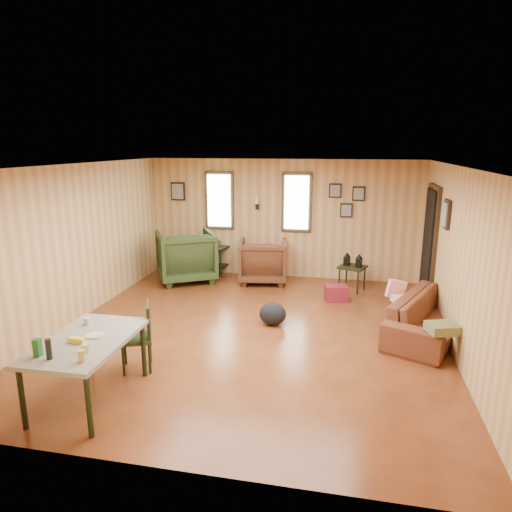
{
  "coord_description": "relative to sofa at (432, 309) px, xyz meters",
  "views": [
    {
      "loc": [
        1.34,
        -6.1,
        2.68
      ],
      "look_at": [
        0.0,
        0.4,
        1.05
      ],
      "focal_mm": 32.0,
      "sensor_mm": 36.0,
      "label": 1
    }
  ],
  "objects": [
    {
      "name": "recliner_brown",
      "position": [
        -2.85,
        2.1,
        0.08
      ],
      "size": [
        1.03,
        0.98,
        0.94
      ],
      "primitive_type": "imported",
      "rotation": [
        0.0,
        0.0,
        3.3
      ],
      "color": "#4E2917",
      "rests_on": "ground"
    },
    {
      "name": "end_table",
      "position": [
        -3.97,
        2.5,
        0.02
      ],
      "size": [
        0.66,
        0.62,
        0.74
      ],
      "rotation": [
        0.0,
        0.0,
        -0.18
      ],
      "color": "black",
      "rests_on": "ground"
    },
    {
      "name": "sofa",
      "position": [
        0.0,
        0.0,
        0.0
      ],
      "size": [
        1.36,
        2.07,
        0.78
      ],
      "primitive_type": "imported",
      "rotation": [
        0.0,
        0.0,
        1.15
      ],
      "color": "brown",
      "rests_on": "ground"
    },
    {
      "name": "recliner_green",
      "position": [
        -4.38,
        1.88,
        0.16
      ],
      "size": [
        1.43,
        1.41,
        1.11
      ],
      "primitive_type": "imported",
      "rotation": [
        0.0,
        0.0,
        -2.63
      ],
      "color": "#2B3D1B",
      "rests_on": "ground"
    },
    {
      "name": "backpack",
      "position": [
        -2.28,
        -0.08,
        -0.22
      ],
      "size": [
        0.49,
        0.43,
        0.35
      ],
      "rotation": [
        0.0,
        0.0,
        0.36
      ],
      "color": "black",
      "rests_on": "ground"
    },
    {
      "name": "sofa_pillows",
      "position": [
        -0.23,
        -0.33,
        0.1
      ],
      "size": [
        0.82,
        1.54,
        0.32
      ],
      "rotation": [
        0.0,
        0.0,
        0.33
      ],
      "color": "brown",
      "rests_on": "sofa"
    },
    {
      "name": "dining_chair",
      "position": [
        -3.61,
        -1.77,
        0.07
      ],
      "size": [
        0.49,
        0.49,
        0.83
      ],
      "rotation": [
        0.0,
        0.0,
        0.41
      ],
      "color": "#2B3D1B",
      "rests_on": "ground"
    },
    {
      "name": "side_table",
      "position": [
        -1.11,
        1.9,
        0.1
      ],
      "size": [
        0.58,
        0.58,
        0.72
      ],
      "rotation": [
        0.0,
        0.0,
        -0.37
      ],
      "color": "black",
      "rests_on": "ground"
    },
    {
      "name": "room",
      "position": [
        -2.39,
        -0.13,
        0.81
      ],
      "size": [
        5.54,
        6.04,
        2.44
      ],
      "color": "brown",
      "rests_on": "ground"
    },
    {
      "name": "cooler",
      "position": [
        -1.38,
        1.24,
        -0.25
      ],
      "size": [
        0.44,
        0.35,
        0.28
      ],
      "rotation": [
        0.0,
        0.0,
        0.2
      ],
      "color": "maroon",
      "rests_on": "ground"
    },
    {
      "name": "dining_table",
      "position": [
        -3.85,
        -2.55,
        0.25
      ],
      "size": [
        0.84,
        1.39,
        0.9
      ],
      "rotation": [
        0.0,
        0.0,
        0.01
      ],
      "color": "gray",
      "rests_on": "ground"
    }
  ]
}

